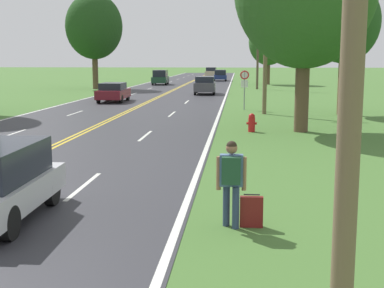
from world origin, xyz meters
TOP-DOWN VIEW (x-y plane):
  - hitchhiker_person at (6.68, 4.46)m, footprint 0.57×0.41m
  - suitcase at (7.07, 4.54)m, footprint 0.44×0.14m
  - fire_hydrant at (7.38, 18.25)m, footprint 0.46×0.30m
  - traffic_sign at (7.14, 28.68)m, footprint 0.60×0.10m
  - utility_pole_midground at (8.30, 26.17)m, footprint 1.80×0.24m
  - utility_pole_far at (8.73, 52.38)m, footprint 1.80×0.24m
  - tree_left_verge at (12.72, 26.33)m, footprint 4.07×4.07m
  - tree_mid_treeline at (-8.71, 51.60)m, footprint 6.05×6.05m
  - tree_far_back at (10.44, 63.46)m, footprint 5.00×5.00m
  - car_maroon_sedan_mid_near at (-2.63, 34.22)m, footprint 1.97×4.50m
  - car_dark_grey_suv_mid_far at (3.69, 43.52)m, footprint 1.99×4.16m
  - car_dark_green_van_receding at (-3.06, 61.44)m, footprint 1.97×4.34m
  - car_dark_blue_van_distant at (3.99, 74.02)m, footprint 2.05×4.23m
  - car_champagne_suv_horizon at (1.89, 89.18)m, footprint 2.00×4.10m

SIDE VIEW (x-z plane):
  - suitcase at x=7.07m, z-range -0.02..0.63m
  - fire_hydrant at x=7.38m, z-range 0.01..0.83m
  - car_maroon_sedan_mid_near at x=-2.63m, z-range 0.03..1.47m
  - car_dark_blue_van_distant at x=3.99m, z-range 0.04..1.67m
  - car_dark_grey_suv_mid_far at x=3.69m, z-range 0.06..1.70m
  - car_champagne_suv_horizon at x=1.89m, z-range 0.05..1.80m
  - car_dark_green_van_receding at x=-3.06m, z-range 0.03..1.86m
  - hitchhiker_person at x=6.68m, z-range 0.19..1.87m
  - traffic_sign at x=7.14m, z-range 0.63..3.14m
  - utility_pole_midground at x=8.30m, z-range 0.15..7.18m
  - utility_pole_far at x=8.73m, z-range 0.16..10.00m
  - tree_left_verge at x=12.72m, z-range 1.45..9.08m
  - tree_far_back at x=10.44m, z-range 1.19..9.36m
  - tree_mid_treeline at x=-8.71m, z-range 1.56..11.68m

